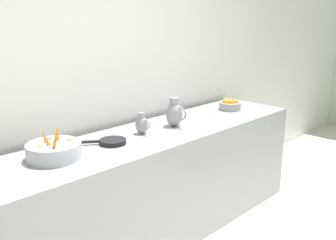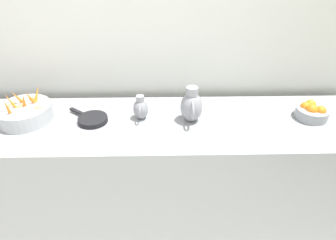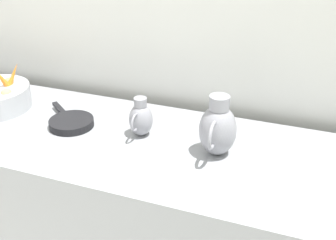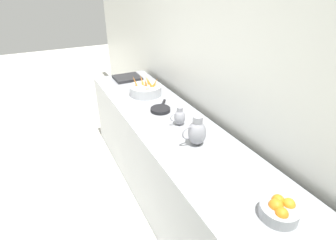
{
  "view_description": "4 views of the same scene",
  "coord_description": "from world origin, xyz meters",
  "px_view_note": "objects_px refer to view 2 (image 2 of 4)",
  "views": [
    {
      "loc": [
        0.76,
        -2.01,
        1.88
      ],
      "look_at": [
        -1.46,
        0.25,
        1.02
      ],
      "focal_mm": 41.76,
      "sensor_mm": 36.0,
      "label": 1
    },
    {
      "loc": [
        0.25,
        0.17,
        2.05
      ],
      "look_at": [
        -1.28,
        0.2,
        1.07
      ],
      "focal_mm": 31.93,
      "sensor_mm": 36.0,
      "label": 2
    },
    {
      "loc": [
        -0.13,
        0.66,
        1.81
      ],
      "look_at": [
        -1.4,
        0.19,
        1.1
      ],
      "focal_mm": 42.98,
      "sensor_mm": 36.0,
      "label": 3
    },
    {
      "loc": [
        -0.47,
        1.89,
        2.14
      ],
      "look_at": [
        -1.34,
        0.16,
        1.09
      ],
      "focal_mm": 28.38,
      "sensor_mm": 36.0,
      "label": 4
    }
  ],
  "objects_px": {
    "vegetable_colander": "(25,112)",
    "metal_pitcher_short": "(141,108)",
    "metal_pitcher_tall": "(191,106)",
    "skillet_on_counter": "(92,119)",
    "orange_bowl": "(312,112)"
  },
  "relations": [
    {
      "from": "vegetable_colander",
      "to": "metal_pitcher_short",
      "type": "bearing_deg",
      "value": 90.32
    },
    {
      "from": "vegetable_colander",
      "to": "metal_pitcher_tall",
      "type": "relative_size",
      "value": 1.45
    },
    {
      "from": "metal_pitcher_tall",
      "to": "skillet_on_counter",
      "type": "bearing_deg",
      "value": -90.0
    },
    {
      "from": "metal_pitcher_short",
      "to": "skillet_on_counter",
      "type": "distance_m",
      "value": 0.34
    },
    {
      "from": "orange_bowl",
      "to": "metal_pitcher_short",
      "type": "xyz_separation_m",
      "value": [
        -0.01,
        -1.19,
        0.03
      ]
    },
    {
      "from": "vegetable_colander",
      "to": "skillet_on_counter",
      "type": "relative_size",
      "value": 1.25
    },
    {
      "from": "orange_bowl",
      "to": "skillet_on_counter",
      "type": "relative_size",
      "value": 0.75
    },
    {
      "from": "vegetable_colander",
      "to": "metal_pitcher_short",
      "type": "xyz_separation_m",
      "value": [
        -0.0,
        0.8,
        0.02
      ]
    },
    {
      "from": "metal_pitcher_tall",
      "to": "metal_pitcher_short",
      "type": "distance_m",
      "value": 0.35
    },
    {
      "from": "orange_bowl",
      "to": "metal_pitcher_tall",
      "type": "xyz_separation_m",
      "value": [
        0.02,
        -0.85,
        0.07
      ]
    },
    {
      "from": "metal_pitcher_tall",
      "to": "metal_pitcher_short",
      "type": "xyz_separation_m",
      "value": [
        -0.04,
        -0.35,
        -0.03
      ]
    },
    {
      "from": "metal_pitcher_tall",
      "to": "skillet_on_counter",
      "type": "relative_size",
      "value": 0.86
    },
    {
      "from": "skillet_on_counter",
      "to": "vegetable_colander",
      "type": "bearing_deg",
      "value": -93.79
    },
    {
      "from": "orange_bowl",
      "to": "skillet_on_counter",
      "type": "bearing_deg",
      "value": -89.22
    },
    {
      "from": "orange_bowl",
      "to": "metal_pitcher_tall",
      "type": "distance_m",
      "value": 0.85
    }
  ]
}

